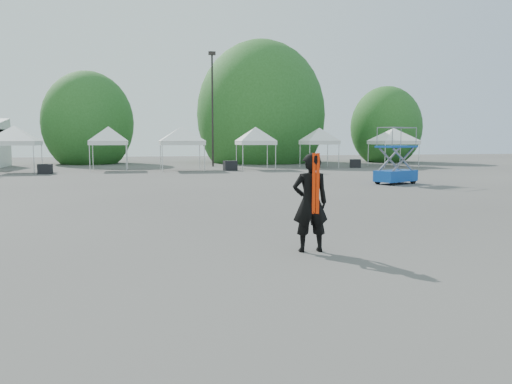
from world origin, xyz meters
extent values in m
plane|color=#474442|center=(0.00, 0.00, 0.00)|extent=(120.00, 120.00, 0.00)
cylinder|color=black|center=(3.00, 32.00, 4.75)|extent=(0.16, 0.16, 9.50)
cube|color=black|center=(3.00, 32.00, 9.65)|extent=(0.60, 0.25, 0.30)
cylinder|color=#382314|center=(-8.00, 40.00, 1.14)|extent=(0.36, 0.36, 2.27)
ellipsoid|color=#25551C|center=(-8.00, 40.00, 3.94)|extent=(4.16, 4.16, 4.78)
cylinder|color=#382314|center=(9.00, 39.00, 1.40)|extent=(0.36, 0.36, 2.80)
ellipsoid|color=#25551C|center=(9.00, 39.00, 4.85)|extent=(5.12, 5.12, 5.89)
cylinder|color=#382314|center=(22.00, 37.00, 1.05)|extent=(0.36, 0.36, 2.10)
ellipsoid|color=#25551C|center=(22.00, 37.00, 3.64)|extent=(3.84, 3.84, 4.42)
cylinder|color=silver|center=(-10.34, 25.94, 1.00)|extent=(0.06, 0.06, 2.00)
cylinder|color=silver|center=(-10.34, 28.92, 1.00)|extent=(0.06, 0.06, 2.00)
cube|color=white|center=(-11.83, 27.43, 2.08)|extent=(3.19, 3.19, 0.30)
pyramid|color=white|center=(-11.83, 27.43, 3.33)|extent=(4.50, 4.50, 1.10)
cylinder|color=silver|center=(-6.75, 27.02, 1.00)|extent=(0.06, 0.06, 2.00)
cylinder|color=silver|center=(-4.16, 27.02, 1.00)|extent=(0.06, 0.06, 2.00)
cylinder|color=silver|center=(-6.75, 29.61, 1.00)|extent=(0.06, 0.06, 2.00)
cylinder|color=silver|center=(-4.16, 29.61, 1.00)|extent=(0.06, 0.06, 2.00)
cube|color=white|center=(-5.46, 28.31, 2.08)|extent=(2.79, 2.79, 0.30)
pyramid|color=white|center=(-5.46, 28.31, 3.33)|extent=(3.95, 3.95, 1.10)
cylinder|color=silver|center=(-1.61, 25.66, 1.00)|extent=(0.06, 0.06, 2.00)
cylinder|color=silver|center=(1.47, 25.66, 1.00)|extent=(0.06, 0.06, 2.00)
cylinder|color=silver|center=(-1.61, 28.73, 1.00)|extent=(0.06, 0.06, 2.00)
cylinder|color=silver|center=(1.47, 28.73, 1.00)|extent=(0.06, 0.06, 2.00)
cube|color=white|center=(-0.07, 27.20, 2.08)|extent=(3.28, 3.28, 0.30)
pyramid|color=white|center=(-0.07, 27.20, 3.33)|extent=(4.63, 4.63, 1.10)
cylinder|color=silver|center=(4.40, 25.92, 1.00)|extent=(0.06, 0.06, 2.00)
cylinder|color=silver|center=(6.98, 25.92, 1.00)|extent=(0.06, 0.06, 2.00)
cylinder|color=silver|center=(4.40, 28.49, 1.00)|extent=(0.06, 0.06, 2.00)
cylinder|color=silver|center=(6.98, 28.49, 1.00)|extent=(0.06, 0.06, 2.00)
cube|color=white|center=(5.69, 27.20, 2.08)|extent=(2.78, 2.78, 0.30)
pyramid|color=white|center=(5.69, 27.20, 3.33)|extent=(3.93, 3.93, 1.10)
cylinder|color=silver|center=(10.32, 27.55, 1.00)|extent=(0.06, 0.06, 2.00)
cylinder|color=silver|center=(12.85, 27.55, 1.00)|extent=(0.06, 0.06, 2.00)
cylinder|color=silver|center=(10.32, 30.09, 1.00)|extent=(0.06, 0.06, 2.00)
cylinder|color=silver|center=(12.85, 30.09, 1.00)|extent=(0.06, 0.06, 2.00)
cube|color=white|center=(11.59, 28.82, 2.08)|extent=(2.74, 2.74, 0.30)
pyramid|color=white|center=(11.59, 28.82, 3.33)|extent=(3.87, 3.87, 1.10)
cylinder|color=silver|center=(16.69, 26.91, 1.00)|extent=(0.06, 0.06, 2.00)
cylinder|color=silver|center=(19.85, 26.91, 1.00)|extent=(0.06, 0.06, 2.00)
cylinder|color=silver|center=(16.69, 30.06, 1.00)|extent=(0.06, 0.06, 2.00)
cylinder|color=silver|center=(19.85, 30.06, 1.00)|extent=(0.06, 0.06, 2.00)
cube|color=white|center=(18.27, 28.48, 2.08)|extent=(3.35, 3.35, 0.30)
pyramid|color=white|center=(18.27, 28.48, 3.33)|extent=(4.74, 4.74, 1.10)
imported|color=black|center=(0.21, -1.39, 1.03)|extent=(0.79, 0.55, 2.06)
cube|color=#FF2E05|center=(0.21, -1.59, 1.44)|extent=(0.16, 0.03, 1.24)
cube|color=#0B3299|center=(9.94, 12.78, 0.43)|extent=(2.57, 2.00, 0.58)
cube|color=#0B3299|center=(9.94, 12.78, 1.97)|extent=(2.47, 1.92, 0.10)
cylinder|color=black|center=(9.36, 11.99, 0.17)|extent=(0.37, 0.27, 0.35)
cylinder|color=black|center=(10.93, 12.70, 0.17)|extent=(0.37, 0.27, 0.35)
cylinder|color=black|center=(8.96, 12.86, 0.17)|extent=(0.37, 0.27, 0.35)
cylinder|color=black|center=(10.53, 13.58, 0.17)|extent=(0.37, 0.27, 0.35)
cube|color=black|center=(-9.50, 25.19, 0.34)|extent=(0.92, 0.74, 0.68)
cube|color=black|center=(3.46, 26.05, 0.37)|extent=(1.02, 0.83, 0.74)
cube|color=black|center=(14.36, 27.61, 0.35)|extent=(1.09, 0.97, 0.70)
camera|label=1|loc=(-3.21, -11.11, 2.33)|focal=35.00mm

